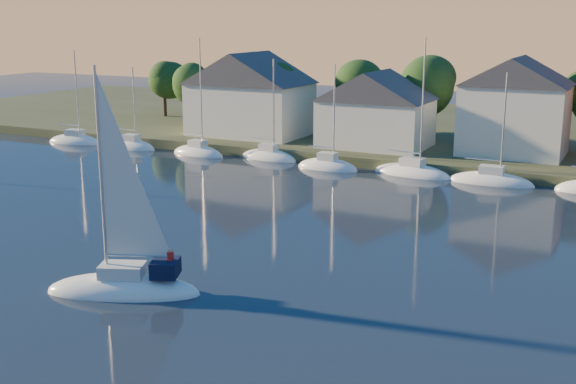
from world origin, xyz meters
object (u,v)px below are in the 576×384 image
Objects in this scene: clubhouse_west at (250,93)px; clubhouse_centre at (376,108)px; hero_sailboat at (126,283)px; clubhouse_east at (515,105)px.

clubhouse_centre is (16.00, -1.00, -0.80)m from clubhouse_west.
hero_sailboat is at bearing -68.44° from clubhouse_west.
clubhouse_centre is 44.18m from hero_sailboat.
clubhouse_west is at bearing -178.09° from clubhouse_east.
clubhouse_west is at bearing 176.42° from clubhouse_centre.
hero_sailboat is (-12.26, -45.91, -5.43)m from clubhouse_east.
hero_sailboat reaches higher than clubhouse_east.
clubhouse_west is 1.02× the size of hero_sailboat.
clubhouse_centre is at bearing -171.87° from clubhouse_east.
clubhouse_east is at bearing 1.91° from clubhouse_west.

